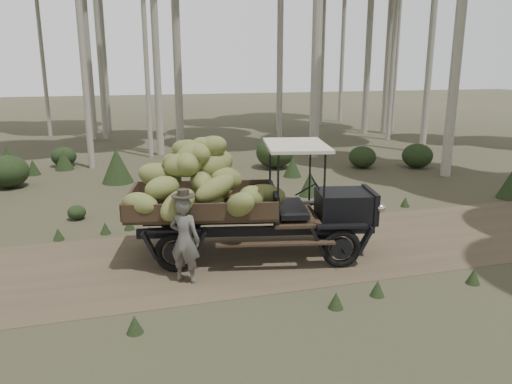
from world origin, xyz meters
TOP-DOWN VIEW (x-y plane):
  - ground at (0.00, 0.00)m, footprint 120.00×120.00m
  - dirt_track at (0.00, 0.00)m, footprint 70.00×4.00m
  - banana_truck at (-0.06, 0.01)m, footprint 5.64×2.99m
  - farmer at (-1.08, -0.97)m, footprint 0.74×0.69m
  - undergrowth at (-1.35, 1.55)m, footprint 22.52×23.98m

SIDE VIEW (x-z plane):
  - ground at x=0.00m, z-range 0.00..0.00m
  - dirt_track at x=0.00m, z-range 0.00..0.01m
  - undergrowth at x=-1.35m, z-range -0.15..1.21m
  - farmer at x=-1.08m, z-range -0.05..1.79m
  - banana_truck at x=-0.06m, z-range 0.17..2.93m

